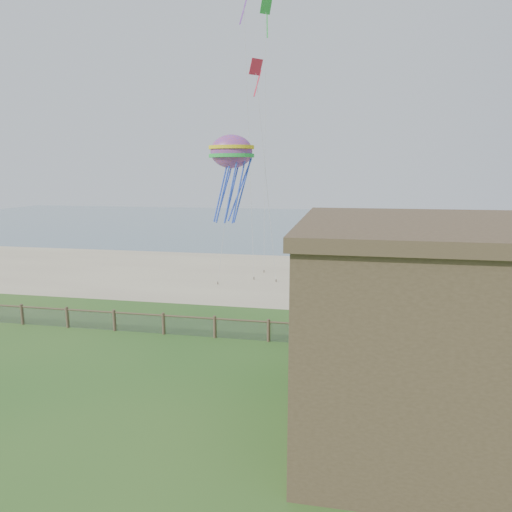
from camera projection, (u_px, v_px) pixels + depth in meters
name	position (u px, v px, depth m)	size (l,w,h in m)	color
ground	(176.00, 387.00, 19.42)	(160.00, 160.00, 0.00)	#26571E
sand_beach	(265.00, 275.00, 40.67)	(72.00, 20.00, 0.02)	tan
ocean	(306.00, 223.00, 83.17)	(160.00, 68.00, 0.02)	slate
chainlink_fence	(215.00, 328.00, 25.11)	(36.20, 0.20, 1.25)	#4B352A
motel_deck	(471.00, 358.00, 21.76)	(15.00, 2.00, 0.50)	brown
picnic_table	(371.00, 352.00, 22.33)	(1.66, 1.25, 0.70)	brown
octopus_kite	(232.00, 176.00, 32.49)	(3.28, 2.32, 6.76)	orange
kite_red	(256.00, 75.00, 31.68)	(1.09, 0.70, 2.20)	red
kite_green	(266.00, 16.00, 34.13)	(1.01, 0.70, 2.34)	green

